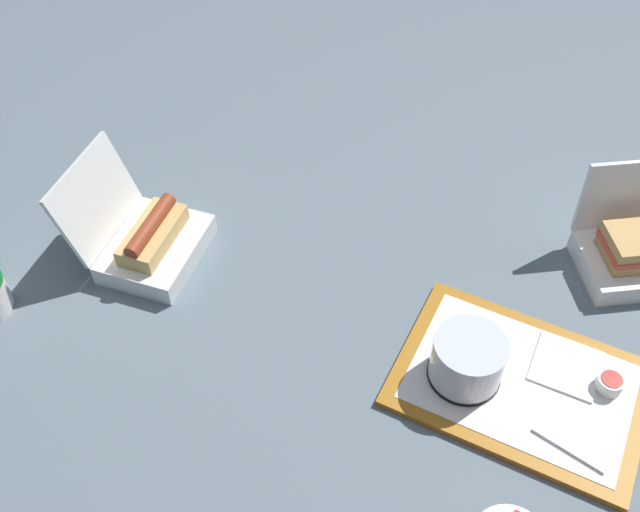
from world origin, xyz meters
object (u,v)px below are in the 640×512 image
cake_container (467,361)px  clamshell_hotdog_front (148,239)px  food_tray (520,384)px  plastic_fork (569,449)px  ketchup_cup (610,383)px  clamshell_sandwich_corner (640,250)px

cake_container → clamshell_hotdog_front: (0.58, 0.08, -0.01)m
food_tray → plastic_fork: plastic_fork is taller
cake_container → plastic_fork: (-0.18, 0.03, -0.04)m
cake_container → food_tray: bearing=-153.8°
ketchup_cup → clamshell_hotdog_front: (0.77, 0.18, 0.01)m
food_tray → cake_container: (0.08, 0.04, 0.05)m
food_tray → ketchup_cup: bearing=-150.3°
clamshell_hotdog_front → clamshell_sandwich_corner: bearing=-147.6°
food_tray → plastic_fork: (-0.10, 0.07, 0.01)m
cake_container → ketchup_cup: cake_container is taller
clamshell_sandwich_corner → ketchup_cup: bearing=99.9°
food_tray → cake_container: 0.10m
clamshell_hotdog_front → clamshell_sandwich_corner: same height
clamshell_sandwich_corner → plastic_fork: bearing=95.3°
clamshell_hotdog_front → cake_container: bearing=-172.1°
ketchup_cup → plastic_fork: 0.13m
clamshell_hotdog_front → plastic_fork: bearing=-176.0°
cake_container → clamshell_sandwich_corner: bearing=-110.6°
plastic_fork → clamshell_sandwich_corner: bearing=-81.3°
plastic_fork → clamshell_sandwich_corner: (0.04, -0.40, 0.03)m
ketchup_cup → clamshell_sandwich_corner: size_ratio=0.16×
clamshell_hotdog_front → ketchup_cup: bearing=-166.7°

